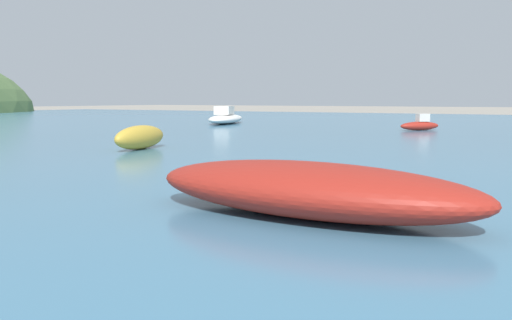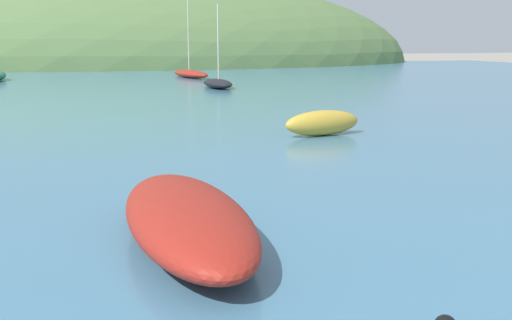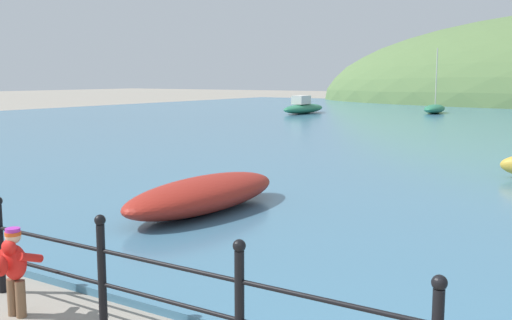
{
  "view_description": "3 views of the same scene",
  "coord_description": "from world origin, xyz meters",
  "px_view_note": "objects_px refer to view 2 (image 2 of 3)",
  "views": [
    {
      "loc": [
        -11.26,
        3.78,
        1.47
      ],
      "look_at": [
        -6.02,
        6.78,
        0.74
      ],
      "focal_mm": 35.0,
      "sensor_mm": 36.0,
      "label": 1
    },
    {
      "loc": [
        -7.24,
        -0.91,
        2.59
      ],
      "look_at": [
        -4.79,
        6.79,
        0.96
      ],
      "focal_mm": 42.0,
      "sensor_mm": 36.0,
      "label": 2
    },
    {
      "loc": [
        1.04,
        -2.76,
        2.64
      ],
      "look_at": [
        -4.43,
        5.7,
        1.24
      ],
      "focal_mm": 42.0,
      "sensor_mm": 36.0,
      "label": 3
    }
  ],
  "objects_px": {
    "boat_mid_harbor": "(191,73)",
    "boat_red_dinghy": "(322,123)",
    "boat_blue_hull": "(187,218)",
    "boat_nearest_quay": "(218,83)"
  },
  "relations": [
    {
      "from": "boat_red_dinghy",
      "to": "boat_nearest_quay",
      "type": "bearing_deg",
      "value": 85.72
    },
    {
      "from": "boat_nearest_quay",
      "to": "boat_blue_hull",
      "type": "bearing_deg",
      "value": -104.93
    },
    {
      "from": "boat_mid_harbor",
      "to": "boat_blue_hull",
      "type": "bearing_deg",
      "value": -101.58
    },
    {
      "from": "boat_nearest_quay",
      "to": "boat_red_dinghy",
      "type": "distance_m",
      "value": 16.3
    },
    {
      "from": "boat_mid_harbor",
      "to": "boat_blue_hull",
      "type": "height_order",
      "value": "boat_mid_harbor"
    },
    {
      "from": "boat_nearest_quay",
      "to": "boat_red_dinghy",
      "type": "height_order",
      "value": "boat_nearest_quay"
    },
    {
      "from": "boat_mid_harbor",
      "to": "boat_red_dinghy",
      "type": "relative_size",
      "value": 2.54
    },
    {
      "from": "boat_mid_harbor",
      "to": "boat_red_dinghy",
      "type": "bearing_deg",
      "value": -93.62
    },
    {
      "from": "boat_nearest_quay",
      "to": "boat_red_dinghy",
      "type": "relative_size",
      "value": 1.86
    },
    {
      "from": "boat_mid_harbor",
      "to": "boat_blue_hull",
      "type": "distance_m",
      "value": 33.2
    }
  ]
}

